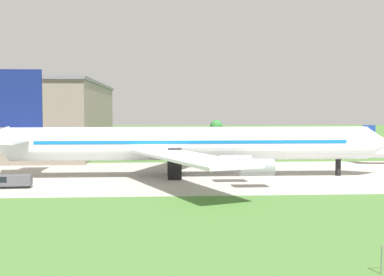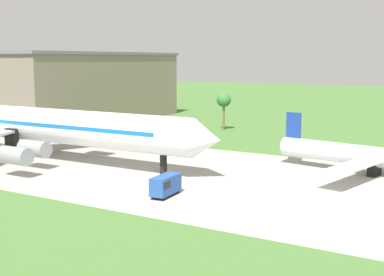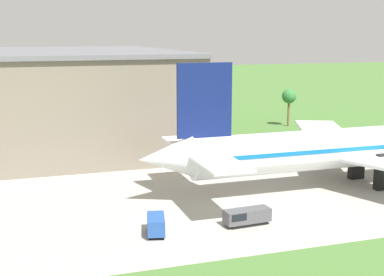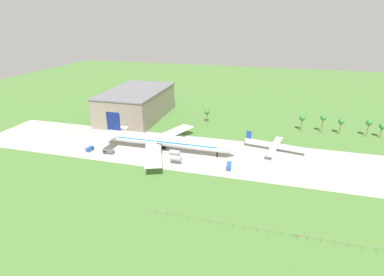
{
  "view_description": "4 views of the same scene",
  "coord_description": "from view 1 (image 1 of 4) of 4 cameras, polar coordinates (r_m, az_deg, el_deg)",
  "views": [
    {
      "loc": [
        -56.06,
        -88.83,
        12.04
      ],
      "look_at": [
        -50.73,
        -2.43,
        7.08
      ],
      "focal_mm": 45.0,
      "sensor_mm": 36.0,
      "label": 1
    },
    {
      "loc": [
        22.03,
        -68.88,
        17.52
      ],
      "look_at": [
        -18.54,
        -2.43,
        6.08
      ],
      "focal_mm": 50.0,
      "sensor_mm": 36.0,
      "label": 2
    },
    {
      "loc": [
        -105.1,
        -70.34,
        23.11
      ],
      "look_at": [
        -82.92,
        -2.43,
        9.07
      ],
      "focal_mm": 50.0,
      "sensor_mm": 36.0,
      "label": 3
    },
    {
      "loc": [
        0.43,
        -138.76,
        66.79
      ],
      "look_at": [
        -39.03,
        5.0,
        6.0
      ],
      "focal_mm": 28.0,
      "sensor_mm": 36.0,
      "label": 4
    }
  ],
  "objects": [
    {
      "name": "terminal_building",
      "position": [
        140.61,
        -17.98,
        2.22
      ],
      "size": [
        36.72,
        61.2,
        19.62
      ],
      "color": "slate",
      "rests_on": "ground_plane"
    },
    {
      "name": "jet_airliner",
      "position": [
        86.7,
        -0.87,
        -0.7
      ],
      "size": [
        76.64,
        59.99,
        19.24
      ],
      "color": "white",
      "rests_on": "ground_plane"
    },
    {
      "name": "baggage_tug",
      "position": [
        79.87,
        -20.7,
        -4.8
      ],
      "size": [
        5.92,
        2.39,
        2.02
      ],
      "color": "black",
      "rests_on": "ground_plane"
    }
  ]
}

